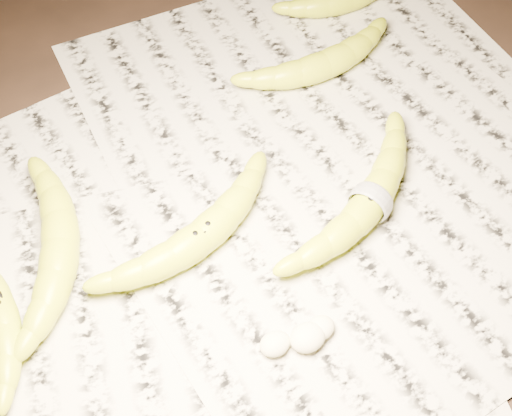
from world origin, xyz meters
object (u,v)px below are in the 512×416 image
banana_left_b (59,246)px  banana_upper_a (324,63)px  banana_taped (371,201)px  banana_center (201,235)px

banana_left_b → banana_upper_a: bearing=-52.9°
banana_taped → banana_center: bearing=137.9°
banana_center → banana_left_b: bearing=140.8°
banana_center → banana_taped: size_ratio=0.92×
banana_taped → banana_upper_a: bearing=43.7°
banana_upper_a → banana_left_b: bearing=-165.6°
banana_taped → banana_upper_a: size_ratio=1.18×
banana_taped → banana_left_b: bearing=134.1°
banana_upper_a → banana_taped: bearing=-109.6°
banana_left_b → banana_upper_a: 0.41m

